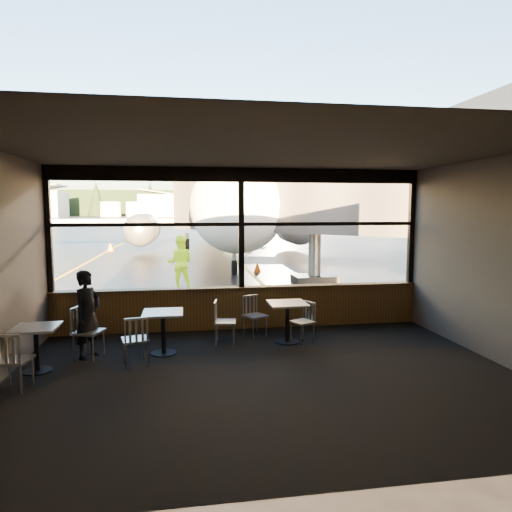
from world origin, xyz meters
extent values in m
plane|color=black|center=(0.00, 120.00, 0.00)|extent=(520.00, 520.00, 0.00)
cube|color=black|center=(0.00, -3.00, 0.01)|extent=(8.00, 6.00, 0.01)
cube|color=#38332D|center=(0.00, -3.00, 3.50)|extent=(8.00, 6.00, 0.04)
cube|color=#4E463E|center=(4.00, -3.00, 1.75)|extent=(0.04, 6.00, 3.50)
cube|color=#4E463E|center=(0.00, -6.00, 1.75)|extent=(8.00, 0.04, 3.50)
cube|color=brown|center=(0.00, 0.00, 0.45)|extent=(8.00, 0.28, 0.90)
cube|color=black|center=(0.00, 0.00, 3.35)|extent=(8.00, 0.18, 0.30)
cube|color=black|center=(-3.95, 0.00, 2.20)|extent=(0.12, 0.12, 2.60)
cube|color=black|center=(0.00, 0.00, 2.20)|extent=(0.12, 0.12, 2.60)
cube|color=black|center=(3.95, 0.00, 2.20)|extent=(0.12, 0.12, 2.60)
cube|color=black|center=(0.00, 0.00, 2.30)|extent=(8.00, 0.10, 0.08)
imported|color=black|center=(-2.93, -1.57, 0.78)|extent=(0.60, 0.68, 1.56)
imported|color=#BFF219|center=(-1.37, 5.18, 0.89)|extent=(0.90, 0.71, 1.79)
cone|color=#FB5907|center=(1.81, 8.94, 0.22)|extent=(0.32, 0.32, 0.44)
cone|color=orange|center=(-5.85, 20.36, 0.28)|extent=(0.40, 0.40, 0.56)
cylinder|color=silver|center=(-30.00, 182.00, 3.00)|extent=(8.00, 8.00, 6.00)
cylinder|color=silver|center=(-20.00, 182.00, 3.00)|extent=(8.00, 8.00, 6.00)
cylinder|color=silver|center=(-10.00, 182.00, 3.00)|extent=(8.00, 8.00, 6.00)
cube|color=black|center=(0.00, 210.00, 6.00)|extent=(360.00, 3.00, 12.00)
camera|label=1|loc=(-1.25, -9.80, 2.60)|focal=32.00mm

